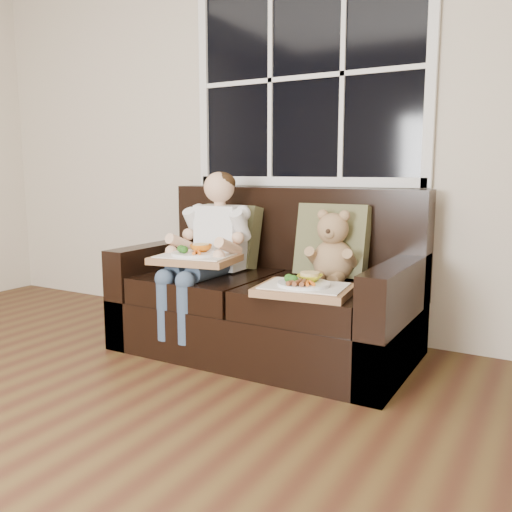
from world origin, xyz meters
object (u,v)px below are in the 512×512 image
Objects in this scene: child at (211,239)px; tray_left at (196,257)px; teddy_bear at (332,251)px; tray_right at (304,288)px; loveseat at (270,298)px.

child is 1.86× the size of tray_left.
teddy_bear reaches higher than tray_left.
child is 1.86× the size of tray_right.
tray_right is at bearing -42.33° from loveseat.
teddy_bear is at bearing 6.53° from loveseat.
teddy_bear is at bearing 13.03° from child.
teddy_bear is 0.78m from tray_left.
loveseat is 0.52m from tray_left.
loveseat reaches higher than tray_right.
teddy_bear is 0.41m from tray_right.
child is at bearing 87.45° from tray_left.
tray_left is at bearing 169.63° from tray_right.
loveseat is 1.81× the size of child.
loveseat reaches higher than tray_left.
child is 2.25× the size of teddy_bear.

